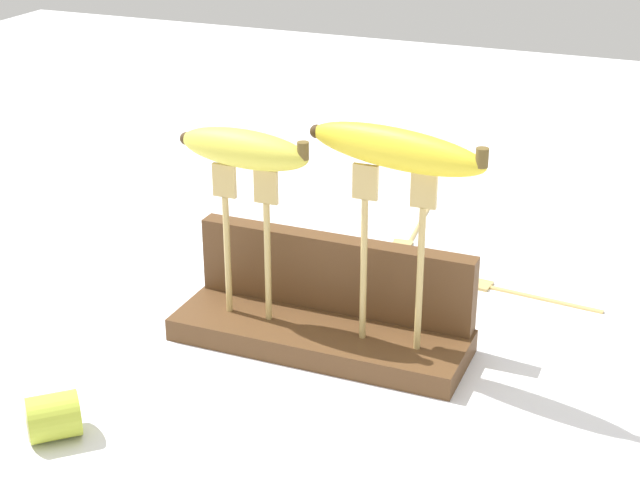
# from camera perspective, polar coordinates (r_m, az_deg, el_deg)

# --- Properties ---
(ground_plane) EXTENTS (3.00, 3.00, 0.00)m
(ground_plane) POSITION_cam_1_polar(r_m,az_deg,el_deg) (1.07, 0.00, -6.13)
(ground_plane) COLOR silver
(wooden_board) EXTENTS (0.32, 0.11, 0.03)m
(wooden_board) POSITION_cam_1_polar(r_m,az_deg,el_deg) (1.07, 0.00, -5.54)
(wooden_board) COLOR brown
(wooden_board) RESTS_ON ground
(board_backstop) EXTENTS (0.31, 0.02, 0.09)m
(board_backstop) POSITION_cam_1_polar(r_m,az_deg,el_deg) (1.08, 0.86, -1.95)
(board_backstop) COLOR brown
(board_backstop) RESTS_ON wooden_board
(fork_stand_left) EXTENTS (0.07, 0.01, 0.17)m
(fork_stand_left) POSITION_cam_1_polar(r_m,az_deg,el_deg) (1.04, -4.29, 0.69)
(fork_stand_left) COLOR tan
(fork_stand_left) RESTS_ON wooden_board
(fork_stand_right) EXTENTS (0.09, 0.01, 0.19)m
(fork_stand_right) POSITION_cam_1_polar(r_m,az_deg,el_deg) (0.98, 4.23, -0.12)
(fork_stand_right) COLOR tan
(fork_stand_right) RESTS_ON wooden_board
(banana_raised_left) EXTENTS (0.16, 0.06, 0.04)m
(banana_raised_left) POSITION_cam_1_polar(r_m,az_deg,el_deg) (1.01, -4.44, 5.30)
(banana_raised_left) COLOR #DBD147
(banana_raised_left) RESTS_ON fork_stand_left
(banana_raised_right) EXTENTS (0.20, 0.08, 0.04)m
(banana_raised_right) POSITION_cam_1_polar(r_m,az_deg,el_deg) (0.95, 4.40, 5.32)
(banana_raised_right) COLOR yellow
(banana_raised_right) RESTS_ON fork_stand_right
(fork_fallen_near) EXTENTS (0.17, 0.03, 0.01)m
(fork_fallen_near) POSITION_cam_1_polar(r_m,az_deg,el_deg) (1.21, 11.02, -2.87)
(fork_fallen_near) COLOR tan
(fork_fallen_near) RESTS_ON ground
(fork_fallen_far) EXTENTS (0.03, 0.17, 0.01)m
(fork_fallen_far) POSITION_cam_1_polar(r_m,az_deg,el_deg) (1.35, 5.29, 0.38)
(fork_fallen_far) COLOR tan
(fork_fallen_far) RESTS_ON ground
(banana_chunk_near) EXTENTS (0.06, 0.06, 0.04)m
(banana_chunk_near) POSITION_cam_1_polar(r_m,az_deg,el_deg) (0.95, -15.25, -9.87)
(banana_chunk_near) COLOR #B2C138
(banana_chunk_near) RESTS_ON ground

